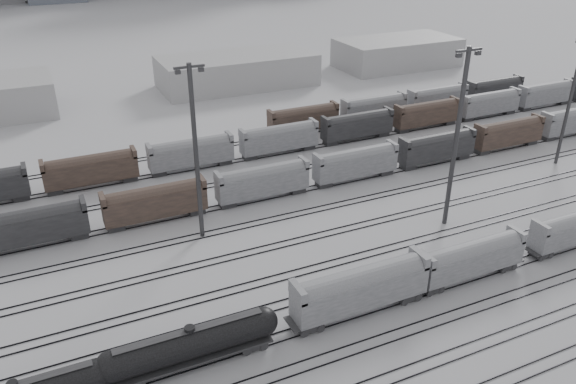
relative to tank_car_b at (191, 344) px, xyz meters
name	(u,v)px	position (x,y,z in m)	size (l,w,h in m)	color
ground	(435,295)	(29.53, -1.00, -2.66)	(900.00, 900.00, 0.00)	silver
tracks	(359,228)	(29.53, 16.50, -2.58)	(220.00, 71.50, 0.16)	black
tank_car_b	(191,344)	(0.00, 0.00, 0.00)	(18.58, 3.10, 4.59)	black
hopper_car_a	(361,287)	(19.55, 0.00, 0.96)	(16.35, 3.25, 5.85)	black
hopper_car_b	(471,257)	(35.40, 0.00, 0.56)	(14.57, 2.89, 5.21)	black
hopper_car_c	(576,227)	(53.30, 0.00, 0.49)	(14.23, 2.83, 5.09)	black
light_mast_b	(196,150)	(8.34, 23.98, 10.38)	(3.93, 0.63, 24.57)	#343336
light_mast_c	(457,136)	(41.80, 12.49, 11.06)	(4.14, 0.66, 25.85)	#343336
light_mast_d	(570,99)	(74.51, 21.65, 9.52)	(3.67, 0.59, 22.96)	#343336
bg_string_near	(355,165)	(37.53, 31.00, 0.14)	(151.00, 3.00, 5.60)	gray
bg_string_mid	(357,127)	(47.53, 47.00, 0.14)	(151.00, 3.00, 5.60)	black
bg_string_far	(406,104)	(65.03, 55.00, 0.14)	(66.00, 3.00, 5.60)	brown
warehouse_mid	(237,71)	(39.53, 94.00, 1.34)	(40.00, 18.00, 8.00)	#AEADB0
warehouse_right	(397,53)	(89.53, 94.00, 1.34)	(35.00, 18.00, 8.00)	#AEADB0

